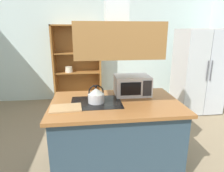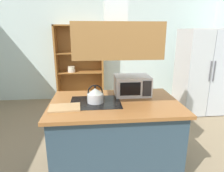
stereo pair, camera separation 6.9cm
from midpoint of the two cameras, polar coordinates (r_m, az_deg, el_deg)
wall_back at (r=5.08m, az=-3.03°, el=11.48°), size 6.00×0.12×2.70m
kitchen_island at (r=2.56m, az=1.57°, el=-14.03°), size 1.55×1.00×0.90m
range_hood at (r=2.22m, az=1.84°, el=16.32°), size 0.90×0.70×1.25m
refrigerator at (r=4.62m, az=24.97°, el=3.81°), size 0.90×0.77×1.78m
dish_cabinet at (r=4.94m, az=-8.92°, el=5.05°), size 1.14×0.40×1.87m
kettle at (r=2.32m, az=-4.04°, el=-2.67°), size 0.20×0.20×0.22m
cutting_board at (r=2.22m, az=-12.80°, el=-6.19°), size 0.36×0.26×0.02m
microwave at (r=2.61m, az=6.65°, el=0.21°), size 0.46×0.35×0.26m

